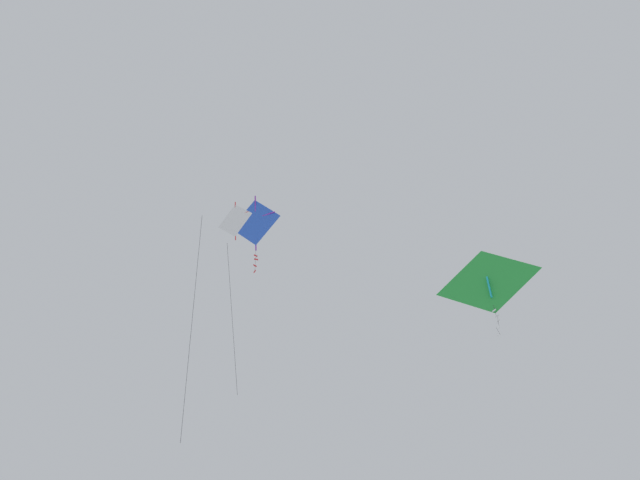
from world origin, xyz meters
TOP-DOWN VIEW (x-y plane):
  - kite_delta_upper_right at (4.59, 4.43)m, footprint 2.69×2.18m
  - kite_diamond_far_centre at (-0.64, -3.98)m, footprint 2.56×2.02m
  - kite_diamond_mid_left at (-2.39, -2.23)m, footprint 2.54×1.79m

SIDE VIEW (x-z plane):
  - kite_delta_upper_right at x=4.59m, z-range 23.99..27.19m
  - kite_diamond_far_centre at x=-0.64m, z-range 23.76..34.16m
  - kite_diamond_mid_left at x=-2.39m, z-range 26.59..36.00m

